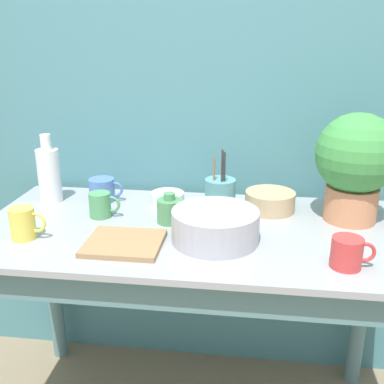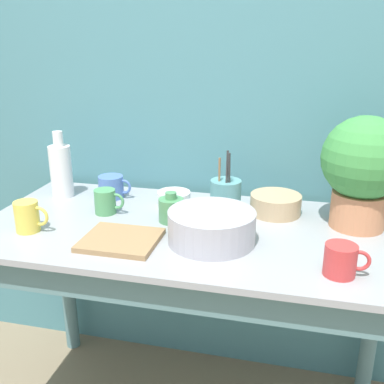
{
  "view_description": "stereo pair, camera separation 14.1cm",
  "coord_description": "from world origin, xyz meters",
  "px_view_note": "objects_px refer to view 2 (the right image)",
  "views": [
    {
      "loc": [
        0.17,
        -0.98,
        1.37
      ],
      "look_at": [
        0.0,
        0.34,
        0.91
      ],
      "focal_mm": 42.0,
      "sensor_mm": 36.0,
      "label": 1
    },
    {
      "loc": [
        0.31,
        -0.96,
        1.37
      ],
      "look_at": [
        0.0,
        0.34,
        0.91
      ],
      "focal_mm": 42.0,
      "sensor_mm": 36.0,
      "label": 2
    }
  ],
  "objects_px": {
    "potted_plant": "(363,167)",
    "mug_blue": "(112,187)",
    "mug_yellow": "(28,216)",
    "mug_red": "(341,260)",
    "bowl_small_enamel_white": "(174,197)",
    "mug_green": "(106,201)",
    "bottle_short": "(171,209)",
    "tray_board": "(121,240)",
    "bowl_wash_large": "(212,227)",
    "bottle_tall": "(61,170)",
    "utensil_cup": "(226,194)",
    "bowl_small_tan": "(275,204)"
  },
  "relations": [
    {
      "from": "potted_plant",
      "to": "mug_blue",
      "type": "distance_m",
      "value": 0.89
    },
    {
      "from": "mug_blue",
      "to": "potted_plant",
      "type": "bearing_deg",
      "value": -4.78
    },
    {
      "from": "potted_plant",
      "to": "mug_yellow",
      "type": "relative_size",
      "value": 3.2
    },
    {
      "from": "mug_red",
      "to": "bowl_small_enamel_white",
      "type": "xyz_separation_m",
      "value": [
        -0.56,
        0.41,
        -0.02
      ]
    },
    {
      "from": "mug_green",
      "to": "potted_plant",
      "type": "bearing_deg",
      "value": 5.54
    },
    {
      "from": "potted_plant",
      "to": "bowl_small_enamel_white",
      "type": "bearing_deg",
      "value": 173.67
    },
    {
      "from": "bottle_short",
      "to": "bowl_small_enamel_white",
      "type": "bearing_deg",
      "value": 102.76
    },
    {
      "from": "bowl_small_enamel_white",
      "to": "tray_board",
      "type": "xyz_separation_m",
      "value": [
        -0.06,
        -0.36,
        -0.01
      ]
    },
    {
      "from": "bowl_wash_large",
      "to": "mug_blue",
      "type": "xyz_separation_m",
      "value": [
        -0.44,
        0.29,
        -0.01
      ]
    },
    {
      "from": "bottle_short",
      "to": "bottle_tall",
      "type": "bearing_deg",
      "value": 163.17
    },
    {
      "from": "potted_plant",
      "to": "mug_yellow",
      "type": "xyz_separation_m",
      "value": [
        -1.01,
        -0.28,
        -0.15
      ]
    },
    {
      "from": "utensil_cup",
      "to": "tray_board",
      "type": "xyz_separation_m",
      "value": [
        -0.26,
        -0.35,
        -0.05
      ]
    },
    {
      "from": "mug_blue",
      "to": "utensil_cup",
      "type": "bearing_deg",
      "value": -1.26
    },
    {
      "from": "mug_green",
      "to": "mug_blue",
      "type": "bearing_deg",
      "value": 106.05
    },
    {
      "from": "mug_blue",
      "to": "tray_board",
      "type": "bearing_deg",
      "value": -63.42
    },
    {
      "from": "mug_green",
      "to": "bowl_small_tan",
      "type": "distance_m",
      "value": 0.59
    },
    {
      "from": "utensil_cup",
      "to": "bowl_small_enamel_white",
      "type": "bearing_deg",
      "value": 178.12
    },
    {
      "from": "bowl_wash_large",
      "to": "mug_red",
      "type": "height_order",
      "value": "bowl_wash_large"
    },
    {
      "from": "mug_blue",
      "to": "utensil_cup",
      "type": "height_order",
      "value": "utensil_cup"
    },
    {
      "from": "mug_blue",
      "to": "bottle_short",
      "type": "bearing_deg",
      "value": -31.11
    },
    {
      "from": "bowl_small_tan",
      "to": "bowl_wash_large",
      "type": "bearing_deg",
      "value": -121.93
    },
    {
      "from": "potted_plant",
      "to": "tray_board",
      "type": "xyz_separation_m",
      "value": [
        -0.69,
        -0.29,
        -0.19
      ]
    },
    {
      "from": "bottle_tall",
      "to": "utensil_cup",
      "type": "relative_size",
      "value": 1.17
    },
    {
      "from": "mug_yellow",
      "to": "utensil_cup",
      "type": "bearing_deg",
      "value": 30.99
    },
    {
      "from": "mug_blue",
      "to": "bowl_wash_large",
      "type": "bearing_deg",
      "value": -33.57
    },
    {
      "from": "bottle_tall",
      "to": "mug_yellow",
      "type": "bearing_deg",
      "value": -79.78
    },
    {
      "from": "bowl_wash_large",
      "to": "mug_green",
      "type": "height_order",
      "value": "bowl_wash_large"
    },
    {
      "from": "bowl_small_tan",
      "to": "utensil_cup",
      "type": "bearing_deg",
      "value": 176.75
    },
    {
      "from": "bowl_wash_large",
      "to": "bowl_small_enamel_white",
      "type": "distance_m",
      "value": 0.35
    },
    {
      "from": "potted_plant",
      "to": "tray_board",
      "type": "height_order",
      "value": "potted_plant"
    },
    {
      "from": "mug_blue",
      "to": "mug_red",
      "type": "xyz_separation_m",
      "value": [
        0.8,
        -0.41,
        -0.0
      ]
    },
    {
      "from": "bowl_small_tan",
      "to": "utensil_cup",
      "type": "distance_m",
      "value": 0.18
    },
    {
      "from": "bottle_tall",
      "to": "mug_green",
      "type": "xyz_separation_m",
      "value": [
        0.23,
        -0.13,
        -0.06
      ]
    },
    {
      "from": "bottle_tall",
      "to": "bowl_small_enamel_white",
      "type": "xyz_separation_m",
      "value": [
        0.43,
        0.02,
        -0.08
      ]
    },
    {
      "from": "utensil_cup",
      "to": "mug_blue",
      "type": "bearing_deg",
      "value": 178.74
    },
    {
      "from": "bottle_tall",
      "to": "bowl_small_enamel_white",
      "type": "distance_m",
      "value": 0.44
    },
    {
      "from": "bowl_wash_large",
      "to": "bottle_tall",
      "type": "xyz_separation_m",
      "value": [
        -0.63,
        0.27,
        0.06
      ]
    },
    {
      "from": "bottle_tall",
      "to": "bottle_short",
      "type": "relative_size",
      "value": 2.48
    },
    {
      "from": "bottle_tall",
      "to": "mug_blue",
      "type": "distance_m",
      "value": 0.2
    },
    {
      "from": "tray_board",
      "to": "mug_yellow",
      "type": "bearing_deg",
      "value": 177.95
    },
    {
      "from": "tray_board",
      "to": "bowl_small_tan",
      "type": "bearing_deg",
      "value": 38.37
    },
    {
      "from": "mug_green",
      "to": "mug_blue",
      "type": "distance_m",
      "value": 0.16
    },
    {
      "from": "potted_plant",
      "to": "utensil_cup",
      "type": "height_order",
      "value": "potted_plant"
    },
    {
      "from": "bowl_small_enamel_white",
      "to": "potted_plant",
      "type": "bearing_deg",
      "value": -6.33
    },
    {
      "from": "potted_plant",
      "to": "mug_red",
      "type": "xyz_separation_m",
      "value": [
        -0.07,
        -0.34,
        -0.16
      ]
    },
    {
      "from": "bottle_tall",
      "to": "bowl_small_tan",
      "type": "bearing_deg",
      "value": 0.59
    },
    {
      "from": "mug_blue",
      "to": "mug_yellow",
      "type": "bearing_deg",
      "value": -110.44
    },
    {
      "from": "bottle_tall",
      "to": "tray_board",
      "type": "relative_size",
      "value": 1.14
    },
    {
      "from": "mug_yellow",
      "to": "mug_red",
      "type": "xyz_separation_m",
      "value": [
        0.93,
        -0.06,
        -0.01
      ]
    },
    {
      "from": "utensil_cup",
      "to": "mug_red",
      "type": "bearing_deg",
      "value": -47.7
    }
  ]
}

